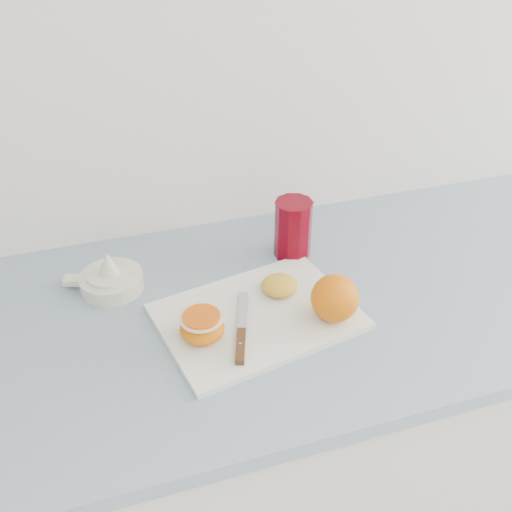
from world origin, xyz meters
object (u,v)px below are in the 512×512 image
at_px(half_orange, 202,327).
at_px(red_tumbler, 293,231).
at_px(citrus_juicer, 110,278).
at_px(counter, 234,456).
at_px(cutting_board, 257,316).

relative_size(half_orange, red_tumbler, 0.61).
bearing_deg(red_tumbler, citrus_juicer, -179.91).
distance_m(counter, red_tumbler, 0.55).
bearing_deg(half_orange, citrus_juicer, 123.68).
distance_m(counter, cutting_board, 0.45).
relative_size(half_orange, citrus_juicer, 0.50).
xyz_separation_m(cutting_board, half_orange, (-0.11, -0.03, 0.03)).
height_order(citrus_juicer, red_tumbler, red_tumbler).
bearing_deg(red_tumbler, counter, -143.36).
height_order(cutting_board, half_orange, half_orange).
height_order(half_orange, citrus_juicer, citrus_juicer).
bearing_deg(counter, red_tumbler, 36.64).
height_order(counter, citrus_juicer, citrus_juicer).
height_order(cutting_board, red_tumbler, red_tumbler).
relative_size(counter, half_orange, 33.11).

